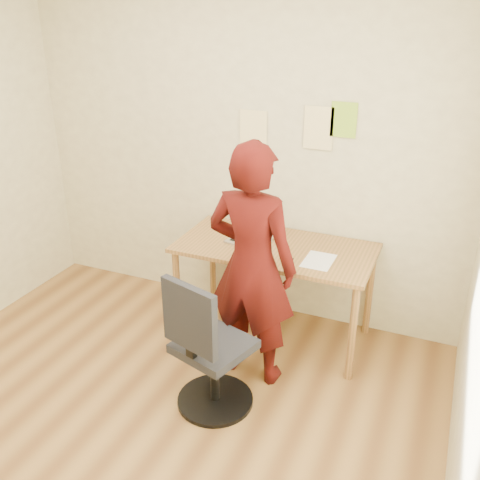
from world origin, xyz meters
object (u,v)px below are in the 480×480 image
at_px(desk, 275,257).
at_px(laptop, 252,234).
at_px(person, 252,266).
at_px(office_chair, 207,355).
at_px(phone, 288,262).

height_order(desk, laptop, laptop).
bearing_deg(desk, laptop, 169.32).
relative_size(desk, person, 0.86).
distance_m(laptop, office_chair, 1.04).
bearing_deg(laptop, phone, -25.95).
bearing_deg(phone, desk, 119.97).
relative_size(laptop, person, 0.20).
relative_size(laptop, phone, 2.76).
height_order(phone, office_chair, office_chair).
distance_m(desk, phone, 0.28).
distance_m(phone, person, 0.32).
height_order(desk, person, person).
distance_m(phone, office_chair, 0.83).
bearing_deg(laptop, desk, -2.41).
height_order(laptop, person, person).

